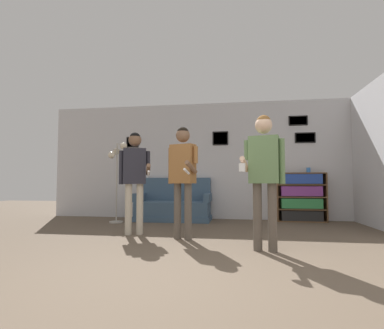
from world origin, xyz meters
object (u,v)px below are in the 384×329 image
at_px(person_watcher_holding_cup, 264,167).
at_px(person_player_foreground_center, 183,170).
at_px(bookshelf, 301,197).
at_px(couch, 174,206).
at_px(person_player_foreground_left, 135,171).
at_px(floor_lamp, 117,167).
at_px(drinking_cup, 308,170).

bearing_deg(person_watcher_holding_cup, person_player_foreground_center, 151.81).
height_order(bookshelf, person_player_foreground_center, person_player_foreground_center).
relative_size(couch, person_player_foreground_left, 0.99).
bearing_deg(floor_lamp, couch, 28.33).
distance_m(couch, floor_lamp, 1.51).
height_order(floor_lamp, drinking_cup, floor_lamp).
xyz_separation_m(couch, bookshelf, (2.75, 0.19, 0.22)).
bearing_deg(person_watcher_holding_cup, person_player_foreground_left, 156.61).
relative_size(couch, person_player_foreground_center, 0.98).
xyz_separation_m(person_player_foreground_left, drinking_cup, (3.17, 2.09, 0.09)).
bearing_deg(floor_lamp, person_watcher_holding_cup, -37.30).
relative_size(bookshelf, person_player_foreground_center, 0.62).
relative_size(floor_lamp, person_player_foreground_left, 1.01).
bearing_deg(drinking_cup, person_watcher_holding_cup, -111.84).
distance_m(couch, person_watcher_holding_cup, 3.34).
xyz_separation_m(couch, person_watcher_holding_cup, (1.74, -2.76, 0.73)).
relative_size(floor_lamp, person_watcher_holding_cup, 0.99).
bearing_deg(couch, person_player_foreground_center, -74.43).
bearing_deg(person_watcher_holding_cup, bookshelf, 71.07).
bearing_deg(floor_lamp, person_player_foreground_left, -56.79).
height_order(person_player_foreground_left, drinking_cup, person_player_foreground_left).
bearing_deg(bookshelf, floor_lamp, -168.49).
bearing_deg(person_watcher_holding_cup, floor_lamp, 142.70).
bearing_deg(person_player_foreground_center, person_watcher_holding_cup, -28.19).
relative_size(bookshelf, person_watcher_holding_cup, 0.62).
bearing_deg(couch, person_watcher_holding_cup, -57.73).
distance_m(floor_lamp, person_player_foreground_center, 2.30).
distance_m(floor_lamp, person_player_foreground_left, 1.57).
xyz_separation_m(couch, person_player_foreground_left, (-0.25, -1.90, 0.71)).
distance_m(bookshelf, person_watcher_holding_cup, 3.16).
height_order(bookshelf, person_player_foreground_left, person_player_foreground_left).
relative_size(couch, person_watcher_holding_cup, 0.98).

